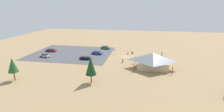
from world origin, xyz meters
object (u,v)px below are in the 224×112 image
object	(u,v)px
bike_pavilion	(153,60)
bicycle_red_mid_cluster	(155,57)
pine_far_west	(91,66)
car_silver_mid_lot	(45,55)
bicycle_teal_yard_right	(155,56)
bicycle_yellow_yard_center	(150,59)
visitor_at_bikes	(123,60)
lot_sign	(115,51)
car_green_front_row	(105,47)
trash_bin	(132,53)
bicycle_purple_yard_front	(163,57)
car_blue_end_stall	(97,53)
bicycle_black_lone_west	(152,58)
car_black_far_end	(85,58)
bicycle_silver_edge_south	(146,58)
bicycle_green_by_bin	(164,59)
bicycle_white_back_row	(157,59)
car_maroon_inner_stall	(51,50)
bicycle_orange_trailside	(159,61)
visitor_by_pavilion	(128,52)
pine_mideast	(13,65)
bicycle_blue_edge_north	(148,57)
visitor_near_lot	(162,54)
bicycle_green_near_porch	(167,60)

from	to	relation	value
bike_pavilion	bicycle_red_mid_cluster	bearing A→B (deg)	-98.12
pine_far_west	car_silver_mid_lot	xyz separation A→B (m)	(26.10, -20.47, -4.12)
bicycle_teal_yard_right	bicycle_yellow_yard_center	world-z (taller)	bicycle_teal_yard_right
bicycle_red_mid_cluster	visitor_at_bikes	size ratio (longest dim) A/B	0.72
lot_sign	car_green_front_row	bearing A→B (deg)	-55.55
bike_pavilion	bicycle_yellow_yard_center	world-z (taller)	bike_pavilion
trash_bin	pine_far_west	xyz separation A→B (m)	(9.12, 32.18, 4.41)
trash_bin	lot_sign	size ratio (longest dim) A/B	0.41
car_green_front_row	bicycle_purple_yard_front	bearing A→B (deg)	158.74
car_silver_mid_lot	car_blue_end_stall	world-z (taller)	car_blue_end_stall
bicycle_red_mid_cluster	car_silver_mid_lot	bearing A→B (deg)	8.42
car_blue_end_stall	car_green_front_row	world-z (taller)	car_blue_end_stall
trash_bin	bicycle_black_lone_west	bearing A→B (deg)	143.37
lot_sign	car_black_far_end	bearing A→B (deg)	41.66
bicycle_silver_edge_south	car_blue_end_stall	bearing A→B (deg)	-8.23
car_green_front_row	car_blue_end_stall	bearing A→B (deg)	81.53
bicycle_yellow_yard_center	visitor_at_bikes	world-z (taller)	visitor_at_bikes
bike_pavilion	bicycle_green_by_bin	xyz separation A→B (m)	(-4.90, -10.76, -2.63)
bicycle_white_back_row	visitor_at_bikes	xyz separation A→B (m)	(12.84, 5.76, 0.55)
visitor_at_bikes	bicycle_white_back_row	bearing A→B (deg)	-155.83
car_maroon_inner_stall	bicycle_orange_trailside	bearing A→B (deg)	172.49
bike_pavilion	bicycle_purple_yard_front	size ratio (longest dim) A/B	6.99
pine_far_west	bicycle_red_mid_cluster	xyz separation A→B (m)	(-18.76, -27.11, -4.49)
bicycle_orange_trailside	bicycle_white_back_row	distance (m)	2.22
bicycle_purple_yard_front	car_green_front_row	world-z (taller)	car_green_front_row
trash_bin	visitor_by_pavilion	distance (m)	2.41
bicycle_silver_edge_south	car_green_front_row	size ratio (longest dim) A/B	0.37
lot_sign	bicycle_green_by_bin	bearing A→B (deg)	168.67
car_black_far_end	bicycle_green_by_bin	bearing A→B (deg)	-170.36
pine_far_west	bicycle_teal_yard_right	world-z (taller)	pine_far_west
pine_mideast	bicycle_teal_yard_right	world-z (taller)	pine_mideast
lot_sign	visitor_at_bikes	size ratio (longest dim) A/B	1.27
trash_bin	lot_sign	bearing A→B (deg)	20.23
car_blue_end_stall	car_maroon_inner_stall	world-z (taller)	car_blue_end_stall
bicycle_teal_yard_right	bicycle_silver_edge_south	size ratio (longest dim) A/B	0.90
bicycle_teal_yard_right	car_maroon_inner_stall	distance (m)	46.85
pine_mideast	car_maroon_inner_stall	xyz separation A→B (m)	(6.25, -31.49, -3.78)
pine_mideast	bicycle_blue_edge_north	world-z (taller)	pine_mideast
car_black_far_end	visitor_at_bikes	xyz separation A→B (m)	(-15.06, 1.08, 0.18)
visitor_near_lot	bicycle_green_near_porch	bearing A→B (deg)	100.55
pine_mideast	bicycle_orange_trailside	size ratio (longest dim) A/B	3.92
bicycle_green_by_bin	car_blue_end_stall	bearing A→B (deg)	-5.99
bicycle_purple_yard_front	visitor_by_pavilion	distance (m)	14.85
pine_far_west	car_blue_end_stall	distance (m)	29.26
pine_mideast	visitor_by_pavilion	size ratio (longest dim) A/B	3.76
car_blue_end_stall	visitor_near_lot	size ratio (longest dim) A/B	2.87
bicycle_yellow_yard_center	bicycle_green_near_porch	world-z (taller)	bicycle_yellow_yard_center
visitor_by_pavilion	bicycle_green_by_bin	bearing A→B (deg)	160.37
trash_bin	bicycle_black_lone_west	distance (m)	10.19
bicycle_blue_edge_north	visitor_at_bikes	bearing A→B (deg)	39.81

